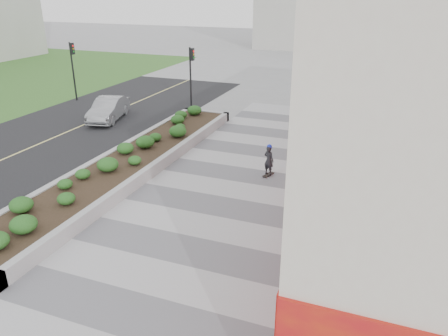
% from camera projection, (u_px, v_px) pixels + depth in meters
% --- Properties ---
extents(ground, '(160.00, 160.00, 0.00)m').
position_uv_depth(ground, '(163.00, 284.00, 12.42)').
color(ground, gray).
rests_on(ground, ground).
extents(walkway, '(8.00, 36.00, 0.01)m').
position_uv_depth(walkway, '(205.00, 232.00, 15.01)').
color(walkway, '#A8A8AD').
rests_on(walkway, ground).
extents(building, '(6.04, 24.08, 8.00)m').
position_uv_depth(building, '(438.00, 98.00, 16.31)').
color(building, beige).
rests_on(building, ground).
extents(planter, '(3.00, 18.00, 0.90)m').
position_uv_depth(planter, '(130.00, 160.00, 20.12)').
color(planter, '#9E9EA0').
rests_on(planter, ground).
extents(street, '(10.00, 40.00, 0.00)m').
position_uv_depth(street, '(22.00, 151.00, 22.45)').
color(street, black).
rests_on(street, ground).
extents(traffic_signal_near, '(0.33, 0.28, 4.20)m').
position_uv_depth(traffic_signal_near, '(191.00, 70.00, 28.84)').
color(traffic_signal_near, black).
rests_on(traffic_signal_near, ground).
extents(traffic_signal_far, '(0.33, 0.28, 4.20)m').
position_uv_depth(traffic_signal_far, '(73.00, 63.00, 31.47)').
color(traffic_signal_far, black).
rests_on(traffic_signal_far, ground).
extents(manhole_cover, '(0.44, 0.44, 0.01)m').
position_uv_depth(manhole_cover, '(219.00, 235.00, 14.84)').
color(manhole_cover, '#595654').
rests_on(manhole_cover, ground).
extents(skateboarder, '(0.58, 0.75, 1.50)m').
position_uv_depth(skateboarder, '(269.00, 160.00, 19.23)').
color(skateboarder, beige).
rests_on(skateboarder, ground).
extents(car_silver, '(2.54, 4.49, 1.40)m').
position_uv_depth(car_silver, '(108.00, 109.00, 27.47)').
color(car_silver, gray).
rests_on(car_silver, ground).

